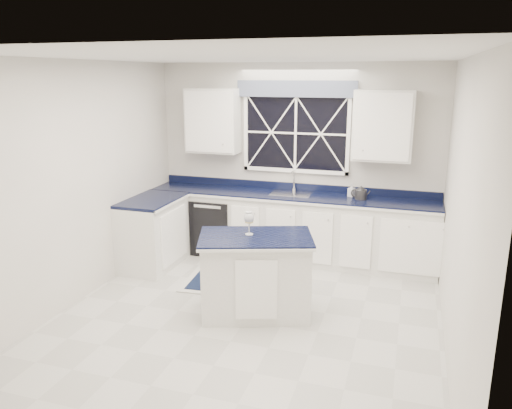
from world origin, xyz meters
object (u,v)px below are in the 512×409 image
(island, at_px, (256,275))
(kettle, at_px, (361,193))
(dishwasher, at_px, (217,224))
(faucet, at_px, (294,180))
(soap_bottle, at_px, (351,190))
(wine_glass, at_px, (249,219))

(island, distance_m, kettle, 2.04)
(dishwasher, height_order, faucet, faucet)
(dishwasher, distance_m, kettle, 2.14)
(dishwasher, bearing_deg, soap_bottle, 3.73)
(island, relative_size, wine_glass, 5.33)
(dishwasher, height_order, kettle, kettle)
(island, height_order, soap_bottle, soap_bottle)
(dishwasher, distance_m, faucet, 1.31)
(island, xyz_separation_m, wine_glass, (-0.08, 0.03, 0.62))
(faucet, relative_size, wine_glass, 1.19)
(dishwasher, height_order, soap_bottle, soap_bottle)
(island, distance_m, soap_bottle, 2.09)
(island, bearing_deg, soap_bottle, 48.78)
(dishwasher, distance_m, island, 2.07)
(faucet, height_order, island, faucet)
(faucet, bearing_deg, wine_glass, -90.98)
(faucet, relative_size, soap_bottle, 1.73)
(faucet, xyz_separation_m, island, (0.05, -1.92, -0.65))
(faucet, distance_m, wine_glass, 1.89)
(island, bearing_deg, wine_glass, 142.84)
(dishwasher, bearing_deg, faucet, 10.02)
(kettle, xyz_separation_m, soap_bottle, (-0.13, 0.11, 0.00))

